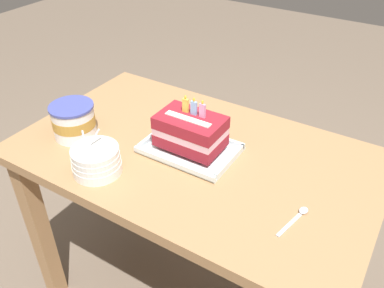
% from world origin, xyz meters
% --- Properties ---
extents(dining_table, '(1.14, 0.69, 0.76)m').
position_xyz_m(dining_table, '(0.00, 0.00, 0.64)').
color(dining_table, '#9E754C').
rests_on(dining_table, ground_plane).
extents(foil_tray, '(0.29, 0.20, 0.02)m').
position_xyz_m(foil_tray, '(-0.01, -0.00, 0.76)').
color(foil_tray, silver).
rests_on(foil_tray, dining_table).
extents(birthday_cake, '(0.20, 0.13, 0.16)m').
position_xyz_m(birthday_cake, '(-0.01, -0.00, 0.83)').
color(birthday_cake, maroon).
rests_on(birthday_cake, foil_tray).
extents(bowl_stack, '(0.15, 0.15, 0.14)m').
position_xyz_m(bowl_stack, '(-0.19, -0.23, 0.80)').
color(bowl_stack, white).
rests_on(bowl_stack, dining_table).
extents(ice_cream_tub, '(0.15, 0.15, 0.12)m').
position_xyz_m(ice_cream_tub, '(-0.39, -0.13, 0.81)').
color(ice_cream_tub, white).
rests_on(ice_cream_tub, dining_table).
extents(serving_spoon_near_tray, '(0.04, 0.14, 0.01)m').
position_xyz_m(serving_spoon_near_tray, '(0.38, -0.10, 0.76)').
color(serving_spoon_near_tray, silver).
rests_on(serving_spoon_near_tray, dining_table).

